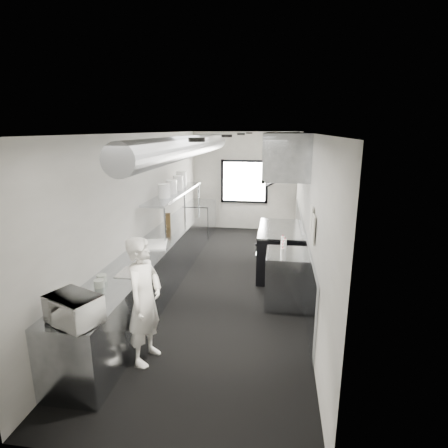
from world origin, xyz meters
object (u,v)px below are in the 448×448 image
(line_cook, at_px, (145,301))
(deli_tub_a, at_px, (99,283))
(microwave, at_px, (73,309))
(knife_block, at_px, (168,220))
(range, at_px, (279,250))
(deli_tub_b, at_px, (102,278))
(squeeze_bottle_c, at_px, (283,248))
(prep_counter, at_px, (157,267))
(small_plate, at_px, (141,263))
(plate_stack_d, at_px, (181,179))
(squeeze_bottle_e, at_px, (283,241))
(plate_stack_a, at_px, (164,191))
(cutting_board, at_px, (153,244))
(squeeze_bottle_a, at_px, (282,254))
(exhaust_hood, at_px, (286,155))
(far_work_table, at_px, (200,219))
(pass_shelf, at_px, (176,193))
(bottle_station, at_px, (285,278))
(plate_stack_c, at_px, (178,183))
(squeeze_bottle_d, at_px, (285,245))
(plate_stack_b, at_px, (172,187))

(line_cook, distance_m, deli_tub_a, 0.68)
(microwave, distance_m, knife_block, 3.92)
(range, xyz_separation_m, knife_block, (-2.30, -0.07, 0.56))
(deli_tub_a, distance_m, deli_tub_b, 0.18)
(deli_tub_a, xyz_separation_m, squeeze_bottle_c, (2.34, 1.67, 0.05))
(prep_counter, xyz_separation_m, range, (2.19, 1.20, 0.02))
(microwave, height_order, deli_tub_b, microwave)
(small_plate, relative_size, squeeze_bottle_c, 0.86)
(plate_stack_d, xyz_separation_m, squeeze_bottle_e, (2.31, -2.01, -0.76))
(prep_counter, xyz_separation_m, small_plate, (0.12, -1.04, 0.46))
(line_cook, distance_m, plate_stack_a, 3.04)
(microwave, relative_size, cutting_board, 0.85)
(microwave, bearing_deg, prep_counter, 113.75)
(line_cook, bearing_deg, small_plate, 32.74)
(deli_tub_a, distance_m, cutting_board, 1.79)
(squeeze_bottle_a, bearing_deg, cutting_board, 170.11)
(exhaust_hood, bearing_deg, squeeze_bottle_a, -90.52)
(far_work_table, bearing_deg, pass_shelf, -91.07)
(squeeze_bottle_a, bearing_deg, squeeze_bottle_e, 89.51)
(knife_block, bearing_deg, bottle_station, -44.68)
(microwave, distance_m, deli_tub_a, 0.90)
(exhaust_hood, xyz_separation_m, cutting_board, (-2.24, -1.32, -1.48))
(range, distance_m, plate_stack_a, 2.60)
(plate_stack_c, bearing_deg, line_cook, -81.08)
(pass_shelf, distance_m, squeeze_bottle_d, 2.84)
(squeeze_bottle_c, bearing_deg, exhaust_hood, 89.74)
(exhaust_hood, bearing_deg, squeeze_bottle_e, -90.54)
(plate_stack_a, xyz_separation_m, plate_stack_d, (-0.02, 1.35, 0.05))
(squeeze_bottle_e, bearing_deg, plate_stack_a, 163.95)
(plate_stack_a, xyz_separation_m, plate_stack_b, (0.01, 0.47, 0.01))
(microwave, relative_size, squeeze_bottle_d, 2.65)
(microwave, distance_m, squeeze_bottle_c, 3.35)
(squeeze_bottle_d, bearing_deg, exhaust_hood, 90.99)
(pass_shelf, bearing_deg, plate_stack_a, -91.80)
(small_plate, bearing_deg, far_work_table, 91.41)
(microwave, height_order, squeeze_bottle_a, microwave)
(exhaust_hood, xyz_separation_m, plate_stack_c, (-2.29, 0.55, -0.66))
(line_cook, xyz_separation_m, plate_stack_c, (-0.60, 3.79, 0.91))
(exhaust_hood, bearing_deg, prep_counter, -151.89)
(prep_counter, xyz_separation_m, pass_shelf, (-0.04, 1.50, 1.09))
(prep_counter, relative_size, deli_tub_a, 44.95)
(exhaust_hood, relative_size, squeeze_bottle_d, 11.44)
(pass_shelf, bearing_deg, squeeze_bottle_a, -41.55)
(far_work_table, bearing_deg, plate_stack_b, -91.17)
(plate_stack_a, xyz_separation_m, squeeze_bottle_c, (2.30, -1.03, -0.71))
(microwave, distance_m, squeeze_bottle_d, 3.50)
(far_work_table, bearing_deg, deli_tub_a, -91.03)
(squeeze_bottle_a, bearing_deg, squeeze_bottle_c, 88.13)
(exhaust_hood, distance_m, microwave, 4.73)
(range, height_order, plate_stack_b, plate_stack_b)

